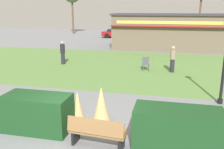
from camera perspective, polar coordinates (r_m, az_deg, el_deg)
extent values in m
plane|color=slate|center=(7.96, -8.39, -15.21)|extent=(80.00, 80.00, 0.00)
cube|color=#5B8442|center=(17.81, 4.16, 2.00)|extent=(36.00, 12.00, 0.01)
cube|color=olive|center=(7.51, -3.27, -13.08)|extent=(1.73, 0.62, 0.06)
cube|color=olive|center=(7.20, -3.94, -11.89)|extent=(1.70, 0.27, 0.44)
cube|color=black|center=(7.88, -8.36, -13.66)|extent=(0.12, 0.45, 0.45)
cube|color=black|center=(7.42, 2.23, -15.43)|extent=(0.12, 0.45, 0.45)
cube|color=olive|center=(7.75, -9.00, -11.31)|extent=(0.10, 0.44, 0.06)
cube|color=olive|center=(7.23, 2.88, -13.16)|extent=(0.10, 0.44, 0.06)
cube|color=#19421E|center=(8.73, -16.74, -8.40)|extent=(2.23, 1.10, 1.22)
cube|color=#19421E|center=(7.64, 14.74, -11.86)|extent=(2.54, 1.10, 1.19)
cone|color=tan|center=(8.88, -2.46, -6.94)|extent=(0.68, 0.68, 1.34)
cone|color=tan|center=(8.85, -7.90, -7.57)|extent=(0.54, 0.54, 1.22)
cylinder|color=black|center=(11.74, 23.52, -5.64)|extent=(0.22, 0.22, 0.20)
cylinder|color=black|center=(11.30, 24.39, 2.33)|extent=(0.12, 0.12, 3.54)
cube|color=#6B5B4C|center=(25.57, 12.56, 9.39)|extent=(10.47, 4.01, 3.33)
cube|color=#333338|center=(25.47, 12.78, 13.29)|extent=(10.77, 4.31, 0.16)
cube|color=maroon|center=(23.33, 12.59, 10.70)|extent=(10.57, 0.36, 0.08)
cube|color=#D8CC4C|center=(23.47, 12.64, 11.53)|extent=(9.42, 0.04, 0.28)
cube|color=#4C5156|center=(16.44, 7.77, 2.40)|extent=(0.51, 0.51, 0.04)
cube|color=#4C5156|center=(16.59, 7.73, 3.29)|extent=(0.44, 0.12, 0.44)
cylinder|color=#4C5156|center=(16.29, 7.14, 1.49)|extent=(0.03, 0.03, 0.45)
cylinder|color=#4C5156|center=(16.32, 8.47, 1.48)|extent=(0.03, 0.03, 0.45)
cylinder|color=#4C5156|center=(16.66, 7.03, 1.80)|extent=(0.03, 0.03, 0.45)
cylinder|color=#4C5156|center=(16.69, 8.33, 1.78)|extent=(0.03, 0.03, 0.45)
cylinder|color=#23232D|center=(18.60, -11.17, 3.64)|extent=(0.28, 0.28, 0.85)
cylinder|color=black|center=(18.48, -11.29, 5.87)|extent=(0.34, 0.34, 0.62)
sphere|color=tan|center=(18.42, -11.35, 7.16)|extent=(0.22, 0.22, 0.22)
cylinder|color=#23232D|center=(16.37, 13.63, 1.97)|extent=(0.28, 0.28, 0.85)
cylinder|color=gray|center=(16.23, 13.79, 4.50)|extent=(0.34, 0.34, 0.62)
sphere|color=tan|center=(16.16, 13.88, 5.97)|extent=(0.22, 0.22, 0.22)
cube|color=maroon|center=(35.21, 1.29, 9.33)|extent=(4.23, 1.87, 0.60)
cube|color=black|center=(35.20, 1.05, 10.03)|extent=(2.34, 1.62, 0.44)
cylinder|color=black|center=(35.87, 3.66, 9.04)|extent=(0.64, 0.23, 0.64)
cylinder|color=black|center=(34.07, 3.10, 8.74)|extent=(0.64, 0.23, 0.64)
cylinder|color=black|center=(36.42, -0.42, 9.16)|extent=(0.64, 0.23, 0.64)
cylinder|color=black|center=(34.65, -1.18, 8.86)|extent=(0.64, 0.23, 0.64)
cylinder|color=brown|center=(41.28, -8.97, 12.78)|extent=(0.28, 0.28, 5.13)
cylinder|color=brown|center=(39.93, 19.46, 12.37)|extent=(0.28, 0.28, 5.54)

